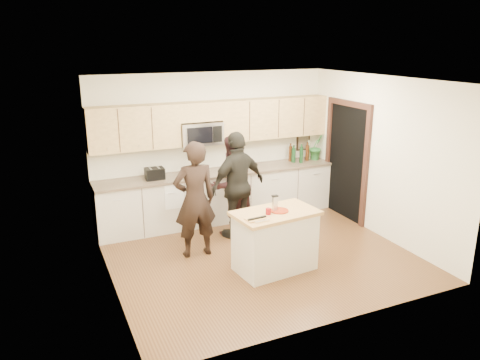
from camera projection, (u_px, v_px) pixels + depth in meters
name	position (u px, v px, depth m)	size (l,w,h in m)	color
floor	(260.00, 255.00, 7.34)	(4.50, 4.50, 0.00)	brown
room_shell	(261.00, 147.00, 6.84)	(4.52, 4.02, 2.71)	silver
back_cabinetry	(220.00, 195.00, 8.68)	(4.50, 0.66, 0.94)	beige
upper_cabinetry	(217.00, 121.00, 8.43)	(4.50, 0.33, 0.75)	#DAB26F
microwave	(200.00, 133.00, 8.31)	(0.76, 0.41, 0.40)	silver
doorway	(347.00, 157.00, 8.66)	(0.06, 1.25, 2.20)	black
framed_picture	(303.00, 141.00, 9.47)	(0.30, 0.03, 0.38)	black
dish_towel	(172.00, 188.00, 8.05)	(0.34, 0.60, 0.48)	white
island	(275.00, 240.00, 6.77)	(1.27, 0.82, 0.90)	beige
red_plate	(279.00, 211.00, 6.65)	(0.27, 0.27, 0.02)	maroon
box_grater	(275.00, 202.00, 6.63)	(0.08, 0.06, 0.22)	silver
drink_glass	(268.00, 211.00, 6.53)	(0.07, 0.07, 0.09)	maroon
cutting_board	(255.00, 219.00, 6.34)	(0.27, 0.17, 0.02)	#AD8348
tongs	(257.00, 218.00, 6.32)	(0.28, 0.03, 0.02)	black
knife	(262.00, 221.00, 6.25)	(0.22, 0.02, 0.01)	silver
toaster	(155.00, 174.00, 8.03)	(0.32, 0.23, 0.20)	black
bottle_cluster	(302.00, 152.00, 9.21)	(0.50, 0.31, 0.38)	black
orchid	(316.00, 147.00, 9.32)	(0.28, 0.23, 0.51)	#2F7635
woman_left	(195.00, 200.00, 7.11)	(0.66, 0.44, 1.82)	black
woman_center	(232.00, 185.00, 7.98)	(0.84, 0.65, 1.73)	black
woman_right	(238.00, 185.00, 7.79)	(1.07, 0.45, 1.82)	black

